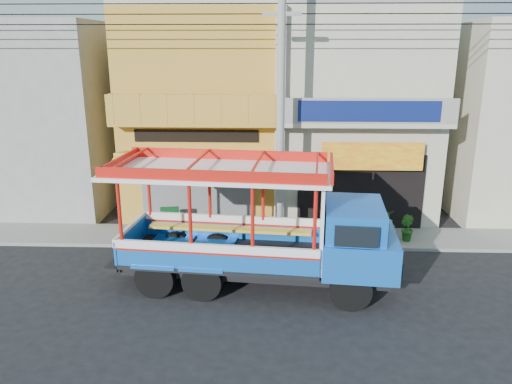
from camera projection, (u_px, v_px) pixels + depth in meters
ground at (315, 292)px, 14.07m from camera, size 90.00×90.00×0.00m
sidewalk at (306, 238)px, 17.88m from camera, size 30.00×2.00×0.12m
shophouse_left at (207, 110)px, 20.67m from camera, size 6.00×7.50×8.24m
shophouse_right at (352, 111)px, 20.47m from camera, size 6.00×6.75×8.24m
party_pilaster at (280, 124)px, 17.61m from camera, size 0.35×0.30×8.00m
filler_building_left at (42, 116)px, 21.03m from camera, size 6.00×6.00×7.60m
utility_pole at (285, 99)px, 15.83m from camera, size 28.00×0.26×9.00m
songthaew_truck at (275, 228)px, 13.92m from camera, size 8.16×3.32×3.71m
green_sign at (170, 223)px, 17.95m from camera, size 0.67×0.39×1.02m
potted_plant_b at (407, 228)px, 17.35m from camera, size 0.53×0.59×0.90m
potted_plant_c at (388, 223)px, 17.71m from camera, size 0.74×0.74×0.98m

